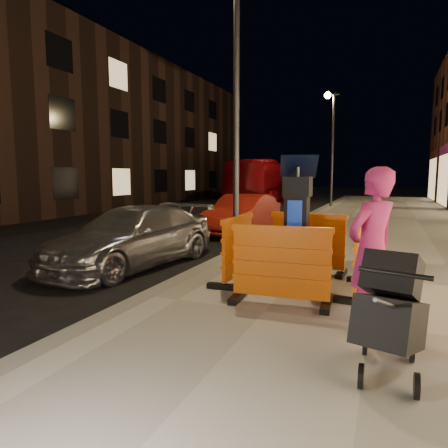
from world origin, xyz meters
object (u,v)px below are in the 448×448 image
at_px(parking_kiosk, 297,226).
at_px(barrier_back, 308,243).
at_px(bus_doubledecker, 262,202).
at_px(barrier_front, 281,265).
at_px(barrier_kerbside, 238,248).
at_px(man, 372,251).
at_px(car_red, 243,234).
at_px(stroller, 391,317).
at_px(car_silver, 133,266).
at_px(barrier_bldgside, 361,257).

xyz_separation_m(parking_kiosk, barrier_back, (0.00, 0.95, -0.42)).
bearing_deg(bus_doubledecker, barrier_front, -76.71).
height_order(barrier_kerbside, man, man).
relative_size(car_red, stroller, 3.75).
xyz_separation_m(barrier_front, bus_doubledecker, (-6.77, 21.49, -0.67)).
bearing_deg(man, stroller, 48.27).
relative_size(car_silver, stroller, 4.12).
relative_size(barrier_back, barrier_bldgside, 1.00).
xyz_separation_m(parking_kiosk, man, (1.13, -1.52, -0.04)).
height_order(car_red, stroller, stroller).
xyz_separation_m(barrier_bldgside, man, (0.18, -1.52, 0.37)).
bearing_deg(stroller, barrier_kerbside, 149.02).
height_order(barrier_back, barrier_bldgside, same).
bearing_deg(barrier_back, barrier_kerbside, -130.70).
bearing_deg(barrier_front, stroller, -51.58).
relative_size(parking_kiosk, man, 1.05).
distance_m(barrier_bldgside, car_red, 7.12).
distance_m(parking_kiosk, barrier_kerbside, 1.04).
bearing_deg(bus_doubledecker, barrier_back, -75.13).
relative_size(car_red, bus_doubledecker, 0.37).
height_order(barrier_front, car_silver, barrier_front).
xyz_separation_m(barrier_kerbside, bus_doubledecker, (-5.82, 20.54, -0.67)).
relative_size(man, stroller, 1.77).
height_order(bus_doubledecker, man, man).
bearing_deg(barrier_bldgside, barrier_back, 48.30).
distance_m(barrier_back, barrier_bldgside, 1.34).
xyz_separation_m(car_silver, car_red, (0.56, 5.17, 0.00)).
xyz_separation_m(barrier_back, car_red, (-2.96, 4.96, -0.67)).
distance_m(barrier_front, car_silver, 3.96).
bearing_deg(parking_kiosk, car_silver, 169.48).
bearing_deg(barrier_bldgside, car_red, 36.77).
xyz_separation_m(bus_doubledecker, stroller, (8.10, -22.96, 0.66)).
distance_m(barrier_kerbside, car_silver, 2.76).
bearing_deg(barrier_kerbside, man, -126.86).
distance_m(barrier_kerbside, barrier_bldgside, 1.90).
distance_m(barrier_kerbside, car_red, 6.28).
bearing_deg(barrier_back, parking_kiosk, -85.70).
bearing_deg(barrier_bldgside, man, -170.04).
bearing_deg(barrier_front, car_silver, 150.70).
bearing_deg(car_silver, parking_kiosk, -4.71).
relative_size(barrier_front, stroller, 1.33).
height_order(parking_kiosk, car_silver, parking_kiosk).
distance_m(car_silver, car_red, 5.20).
bearing_deg(car_silver, car_red, 90.89).
relative_size(barrier_kerbside, man, 0.75).
height_order(barrier_front, bus_doubledecker, bus_doubledecker).
distance_m(barrier_front, stroller, 1.98).
relative_size(car_silver, bus_doubledecker, 0.41).
xyz_separation_m(barrier_kerbside, stroller, (2.28, -2.42, -0.02)).
relative_size(parking_kiosk, bus_doubledecker, 0.18).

